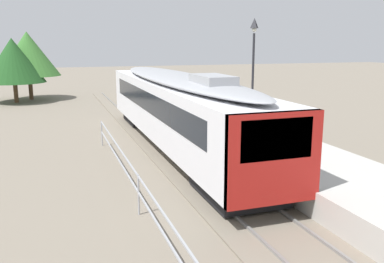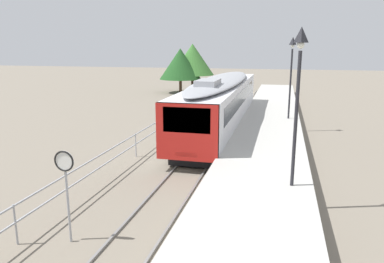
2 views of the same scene
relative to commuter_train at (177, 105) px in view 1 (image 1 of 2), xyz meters
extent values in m
plane|color=slate|center=(-3.00, -6.01, -2.14)|extent=(160.00, 160.00, 0.00)
cube|color=slate|center=(0.00, -6.01, -2.11)|extent=(3.20, 60.00, 0.06)
cube|color=slate|center=(-0.72, -6.01, -2.04)|extent=(0.08, 60.00, 0.08)
cube|color=slate|center=(0.72, -6.01, -2.04)|extent=(0.08, 60.00, 0.08)
cube|color=silver|center=(0.00, 0.11, -0.18)|extent=(2.80, 18.51, 2.55)
cube|color=red|center=(0.00, -9.05, -0.18)|extent=(2.80, 0.24, 2.55)
cube|color=black|center=(0.00, -9.13, 0.38)|extent=(2.13, 0.08, 1.12)
cube|color=black|center=(0.00, 0.11, 0.23)|extent=(2.82, 15.55, 0.92)
ellipsoid|color=#9EA0A5|center=(0.00, 0.11, 1.28)|extent=(2.69, 17.77, 0.44)
cube|color=#9EA0A5|center=(0.00, -4.52, 1.56)|extent=(1.10, 2.20, 0.36)
cube|color=#EAE5C6|center=(0.00, -9.12, -1.17)|extent=(1.00, 0.10, 0.20)
cube|color=black|center=(0.00, -6.75, -1.73)|extent=(2.24, 3.20, 0.55)
cube|color=black|center=(0.00, 6.96, -1.73)|extent=(2.24, 3.20, 0.55)
cube|color=#B7B5AD|center=(3.25, -6.01, -1.69)|extent=(3.90, 60.00, 0.90)
cylinder|color=#232328|center=(4.45, 1.03, 1.06)|extent=(0.12, 0.12, 4.60)
pyramid|color=#232328|center=(4.45, 1.03, 3.86)|extent=(0.34, 0.34, 0.50)
sphere|color=silver|center=(4.45, 1.03, 3.54)|extent=(0.24, 0.24, 0.24)
cylinder|color=#9EA0A5|center=(-3.30, -7.01, -1.52)|extent=(0.06, 0.06, 1.25)
cylinder|color=#9EA0A5|center=(-3.30, 1.99, -1.52)|extent=(0.06, 0.06, 1.25)
cylinder|color=brown|center=(-7.28, 21.65, -1.07)|extent=(0.36, 0.36, 2.14)
cone|color=#38702D|center=(-7.28, 21.65, 1.94)|extent=(5.44, 5.44, 3.89)
cylinder|color=brown|center=(-8.43, 19.99, -1.28)|extent=(0.36, 0.36, 1.72)
cone|color=#1E4C1E|center=(-8.43, 19.99, 1.44)|extent=(5.18, 5.18, 3.74)
camera|label=1|loc=(-5.53, -18.45, 2.86)|focal=38.75mm
camera|label=2|loc=(3.96, -24.18, 3.47)|focal=34.30mm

